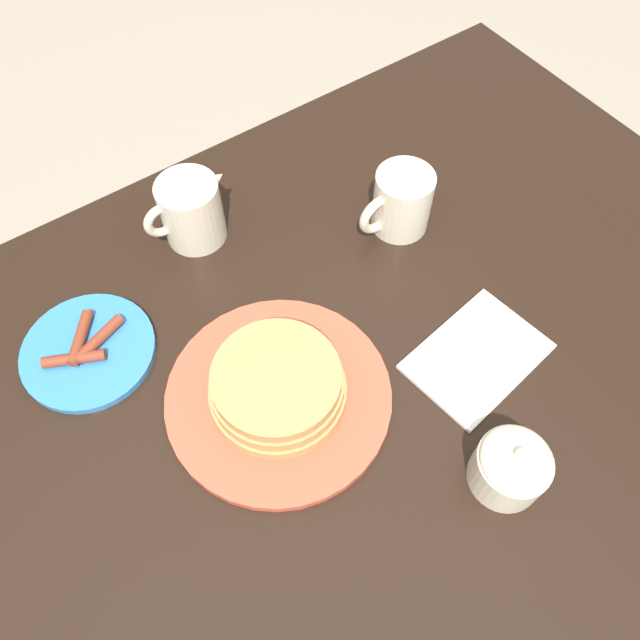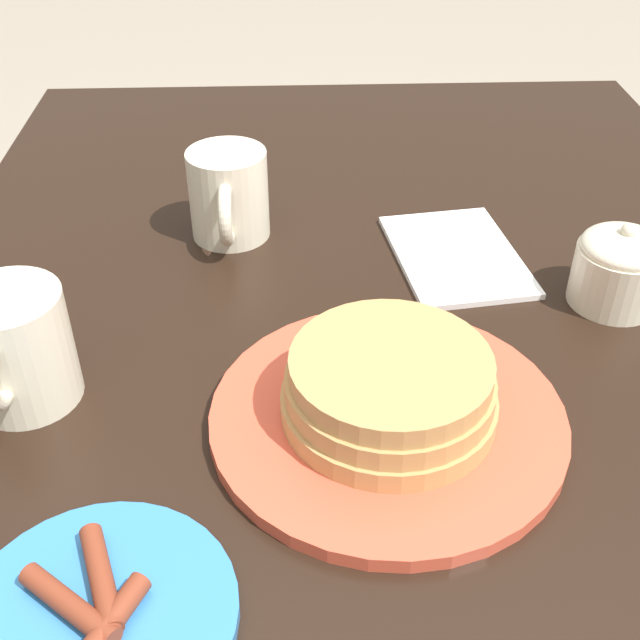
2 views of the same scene
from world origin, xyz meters
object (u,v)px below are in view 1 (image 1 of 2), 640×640
(creamer_pitcher, at_px, (192,210))
(sugar_bowl, at_px, (511,466))
(side_plate_bacon, at_px, (88,350))
(coffee_mug, at_px, (400,202))
(pancake_plate, at_px, (277,389))
(napkin, at_px, (477,356))

(creamer_pitcher, distance_m, sugar_bowl, 0.50)
(side_plate_bacon, bearing_deg, coffee_mug, 172.77)
(pancake_plate, height_order, coffee_mug, coffee_mug)
(sugar_bowl, bearing_deg, creamer_pitcher, -77.93)
(pancake_plate, xyz_separation_m, napkin, (-0.23, 0.09, -0.02))
(side_plate_bacon, bearing_deg, napkin, 144.23)
(side_plate_bacon, relative_size, coffee_mug, 1.48)
(coffee_mug, xyz_separation_m, napkin, (0.05, 0.22, -0.04))
(pancake_plate, relative_size, coffee_mug, 2.40)
(coffee_mug, xyz_separation_m, sugar_bowl, (0.13, 0.35, -0.01))
(sugar_bowl, xyz_separation_m, napkin, (-0.08, -0.13, -0.03))
(coffee_mug, relative_size, sugar_bowl, 1.37)
(creamer_pitcher, relative_size, sugar_bowl, 1.56)
(creamer_pitcher, bearing_deg, coffee_mug, 148.53)
(side_plate_bacon, bearing_deg, creamer_pitcher, -156.09)
(side_plate_bacon, xyz_separation_m, coffee_mug, (-0.44, 0.06, 0.04))
(coffee_mug, bearing_deg, napkin, 76.50)
(side_plate_bacon, bearing_deg, pancake_plate, 130.66)
(side_plate_bacon, xyz_separation_m, sugar_bowl, (-0.31, 0.40, 0.03))
(sugar_bowl, relative_size, napkin, 0.45)
(coffee_mug, bearing_deg, creamer_pitcher, -31.47)
(pancake_plate, height_order, creamer_pitcher, creamer_pitcher)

